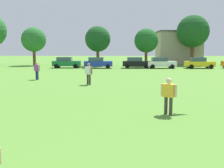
{
  "coord_description": "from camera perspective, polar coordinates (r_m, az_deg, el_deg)",
  "views": [
    {
      "loc": [
        2.46,
        -1.65,
        3.03
      ],
      "look_at": [
        2.32,
        9.38,
        1.6
      ],
      "focal_mm": 44.12,
      "sensor_mm": 36.0,
      "label": 1
    }
  ],
  "objects": [
    {
      "name": "adult_bystander",
      "position": [
        12.8,
        11.66,
        -1.85
      ],
      "size": [
        0.66,
        0.59,
        1.7
      ],
      "rotation": [
        0.0,
        0.0,
        5.62
      ],
      "color": "#3F3833",
      "rests_on": "ground"
    },
    {
      "name": "tree_left",
      "position": [
        50.89,
        -15.92,
        8.82
      ],
      "size": [
        4.31,
        4.31,
        6.72
      ],
      "color": "brown",
      "rests_on": "ground"
    },
    {
      "name": "house_left",
      "position": [
        56.65,
        13.53,
        7.38
      ],
      "size": [
        8.38,
        7.4,
        6.39
      ],
      "color": "tan",
      "rests_on": "ground"
    },
    {
      "name": "bystander_midfield",
      "position": [
        23.02,
        -4.86,
        2.49
      ],
      "size": [
        0.67,
        0.64,
        1.8
      ],
      "rotation": [
        0.0,
        0.0,
        2.41
      ],
      "color": "#3F3833",
      "rests_on": "ground"
    },
    {
      "name": "ground_plane",
      "position": [
        31.89,
        -3.73,
        1.94
      ],
      "size": [
        160.0,
        160.0,
        0.0
      ],
      "primitive_type": "plane",
      "color": "#568C33"
    },
    {
      "name": "parked_car_white_3",
      "position": [
        42.67,
        10.11,
        4.37
      ],
      "size": [
        4.3,
        2.02,
        1.68
      ],
      "color": "white",
      "rests_on": "ground"
    },
    {
      "name": "parked_car_black_2",
      "position": [
        42.5,
        5.02,
        4.45
      ],
      "size": [
        4.3,
        2.02,
        1.68
      ],
      "color": "black",
      "rests_on": "ground"
    },
    {
      "name": "tree_right",
      "position": [
        51.93,
        16.43,
        10.41
      ],
      "size": [
        5.72,
        5.72,
        8.91
      ],
      "color": "brown",
      "rests_on": "ground"
    },
    {
      "name": "parked_car_yellow_4",
      "position": [
        43.81,
        17.6,
        4.22
      ],
      "size": [
        4.3,
        2.02,
        1.68
      ],
      "color": "yellow",
      "rests_on": "ground"
    },
    {
      "name": "parked_car_blue_1",
      "position": [
        42.28,
        -2.95,
        4.45
      ],
      "size": [
        4.3,
        2.02,
        1.68
      ],
      "color": "#1E38AD",
      "rests_on": "ground"
    },
    {
      "name": "tree_center_right",
      "position": [
        47.85,
        7.11,
        8.89
      ],
      "size": [
        4.1,
        4.1,
        6.39
      ],
      "color": "brown",
      "rests_on": "ground"
    },
    {
      "name": "parked_car_green_0",
      "position": [
        43.53,
        -9.48,
        4.44
      ],
      "size": [
        4.3,
        2.02,
        1.68
      ],
      "color": "#196B38",
      "rests_on": "ground"
    },
    {
      "name": "tree_center_left",
      "position": [
        47.62,
        -2.98,
        9.27
      ],
      "size": [
        4.36,
        4.36,
        6.8
      ],
      "color": "brown",
      "rests_on": "ground"
    },
    {
      "name": "bystander_near_trees",
      "position": [
        27.67,
        -15.31,
        2.97
      ],
      "size": [
        0.62,
        0.61,
        1.71
      ],
      "rotation": [
        0.0,
        0.0,
        5.51
      ],
      "color": "navy",
      "rests_on": "ground"
    }
  ]
}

